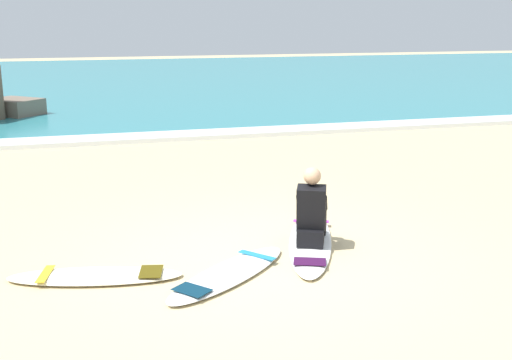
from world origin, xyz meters
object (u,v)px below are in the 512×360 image
object	(u,v)px
surfboard_main	(310,241)
surfboard_spare_near	(229,273)
surfer_seated	(312,213)
surfboard_spare_far	(95,276)

from	to	relation	value
surfboard_main	surfboard_spare_near	xyz separation A→B (m)	(-1.22, -0.73, 0.00)
surfer_seated	surfboard_spare_far	distance (m)	2.63
surfer_seated	surfboard_spare_near	bearing A→B (deg)	-152.53
surfboard_spare_near	surfer_seated	bearing A→B (deg)	27.47
surfer_seated	surfboard_spare_far	bearing A→B (deg)	-173.44
surfboard_main	surfer_seated	world-z (taller)	surfer_seated
surfboard_main	surfboard_spare_near	size ratio (longest dim) A/B	1.35
surfer_seated	surfboard_spare_far	world-z (taller)	surfer_seated
surfboard_spare_far	surfboard_main	bearing A→B (deg)	8.99
surfer_seated	surfboard_spare_near	distance (m)	1.39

